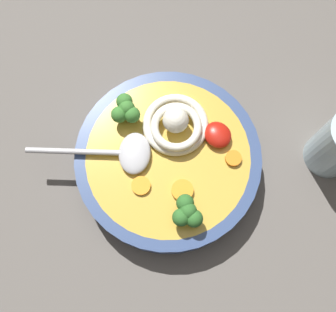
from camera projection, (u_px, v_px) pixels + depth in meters
table_slab at (157, 173)px, 62.27cm from camera, size 94.70×94.70×4.00cm
soup_bowl at (168, 161)px, 58.12cm from camera, size 26.25×26.25×4.89cm
noodle_pile at (176, 124)px, 55.83cm from camera, size 10.24×10.04×4.11cm
soup_spoon at (125, 153)px, 55.15cm from camera, size 14.05×15.04×1.60cm
chili_sauce_dollop at (218, 135)px, 55.79cm from camera, size 4.02×3.62×1.81cm
broccoli_floret_beside_chili at (126, 110)px, 55.43cm from camera, size 4.49×3.86×3.55cm
broccoli_floret_left at (187, 213)px, 51.36cm from camera, size 4.57×3.94×3.62cm
carrot_slice_near_spoon at (181, 191)px, 54.10cm from camera, size 2.98×2.98×0.68cm
carrot_slice_front at (141, 186)px, 54.42cm from camera, size 2.62×2.62×0.49cm
carrot_slice_center at (233, 158)px, 55.43cm from camera, size 2.25×2.25×0.64cm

